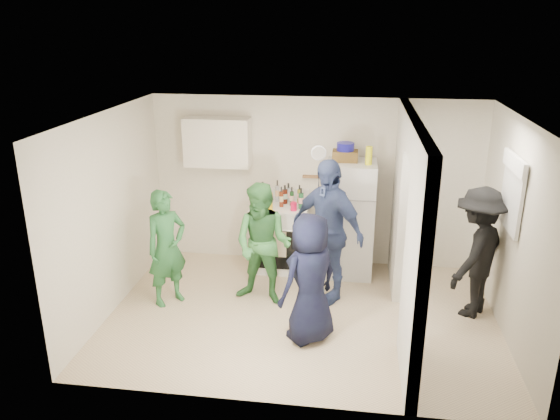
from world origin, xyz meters
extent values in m
plane|color=beige|center=(0.00, 0.00, 0.00)|extent=(4.80, 4.80, 0.00)
plane|color=silver|center=(0.00, 1.70, 1.25)|extent=(4.80, 0.00, 4.80)
plane|color=silver|center=(0.00, -1.70, 1.25)|extent=(4.80, 0.00, 4.80)
plane|color=silver|center=(-2.40, 0.00, 1.25)|extent=(0.00, 3.40, 3.40)
plane|color=silver|center=(2.40, 0.00, 1.25)|extent=(0.00, 3.40, 3.40)
plane|color=white|center=(0.00, 0.00, 2.50)|extent=(4.80, 4.80, 0.00)
cube|color=silver|center=(1.20, 1.10, 1.25)|extent=(0.12, 1.20, 2.50)
cube|color=silver|center=(1.20, -1.10, 1.25)|extent=(0.12, 1.20, 2.50)
cube|color=silver|center=(1.20, 0.00, 2.30)|extent=(0.12, 1.00, 0.40)
cube|color=white|center=(-0.47, 1.37, 0.49)|extent=(0.82, 0.69, 0.98)
cube|color=silver|center=(-1.40, 1.52, 1.85)|extent=(0.95, 0.34, 0.70)
cube|color=silver|center=(0.54, 1.34, 0.83)|extent=(0.69, 0.67, 1.66)
cube|color=brown|center=(0.44, 1.39, 1.74)|extent=(0.35, 0.25, 0.15)
cylinder|color=#181597|center=(0.44, 1.39, 1.87)|extent=(0.24, 0.24, 0.11)
cylinder|color=#FCFF15|center=(0.76, 1.24, 1.79)|extent=(0.09, 0.09, 0.25)
cylinder|color=white|center=(0.05, 1.68, 1.70)|extent=(0.22, 0.02, 0.22)
cube|color=olive|center=(0.00, 1.65, 1.35)|extent=(0.35, 0.08, 0.03)
cube|color=black|center=(2.38, 0.20, 1.65)|extent=(0.03, 0.70, 0.80)
cube|color=white|center=(2.36, 0.20, 1.65)|extent=(0.04, 0.76, 0.86)
cube|color=white|center=(2.34, 0.20, 2.00)|extent=(0.04, 0.82, 0.18)
cylinder|color=yellow|center=(-0.59, 1.15, 1.11)|extent=(0.09, 0.09, 0.25)
cylinder|color=red|center=(-0.25, 1.17, 1.04)|extent=(0.09, 0.09, 0.12)
imported|color=#296832|center=(-1.76, 0.12, 0.77)|extent=(0.64, 0.66, 1.53)
imported|color=#438B3D|center=(-0.54, 0.32, 0.80)|extent=(0.89, 0.76, 1.60)
imported|color=#3A527F|center=(0.25, 0.54, 0.95)|extent=(1.18, 1.02, 1.90)
imported|color=black|center=(0.13, -0.51, 0.77)|extent=(0.88, 0.87, 1.53)
imported|color=black|center=(2.10, 0.37, 0.83)|extent=(1.10, 1.23, 1.65)
cylinder|color=brown|center=(-0.75, 1.50, 1.13)|extent=(0.08, 0.08, 0.30)
cylinder|color=#194D1B|center=(-0.65, 1.30, 1.13)|extent=(0.08, 0.08, 0.30)
cylinder|color=#ACB2BA|center=(-0.53, 1.54, 1.14)|extent=(0.06, 0.06, 0.33)
cylinder|color=maroon|center=(-0.44, 1.31, 1.13)|extent=(0.06, 0.06, 0.30)
cylinder|color=#9CA8AD|center=(-0.37, 1.54, 1.12)|extent=(0.07, 0.07, 0.29)
cylinder|color=#173F1A|center=(-0.30, 1.39, 1.12)|extent=(0.06, 0.06, 0.28)
cylinder|color=olive|center=(-0.21, 1.53, 1.12)|extent=(0.06, 0.06, 0.27)
cylinder|color=silver|center=(-0.76, 1.23, 1.12)|extent=(0.07, 0.07, 0.27)
cylinder|color=#49160C|center=(-0.41, 1.47, 1.12)|extent=(0.08, 0.08, 0.28)
cylinder|color=#1E572F|center=(-0.16, 1.28, 1.13)|extent=(0.07, 0.07, 0.30)
cylinder|color=brown|center=(-0.69, 1.40, 1.11)|extent=(0.07, 0.07, 0.27)
camera|label=1|loc=(0.57, -6.02, 3.52)|focal=35.00mm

